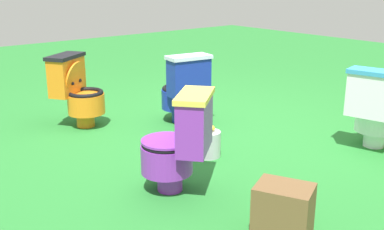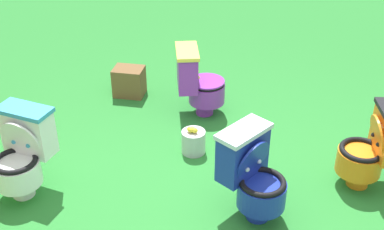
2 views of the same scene
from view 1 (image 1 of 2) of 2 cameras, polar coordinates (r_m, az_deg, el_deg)
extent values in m
plane|color=#26752D|center=(4.59, 2.97, -2.04)|extent=(14.00, 14.00, 0.00)
cylinder|color=white|center=(4.50, 21.38, -2.72)|extent=(0.22, 0.22, 0.14)
cylinder|color=white|center=(4.46, 21.68, -0.59)|extent=(0.45, 0.45, 0.20)
torus|color=black|center=(4.43, 21.84, 0.79)|extent=(0.43, 0.43, 0.04)
cylinder|color=#338CBF|center=(4.45, 21.77, 0.15)|extent=(0.29, 0.29, 0.01)
cube|color=white|center=(4.21, 21.31, 2.19)|extent=(0.44, 0.28, 0.37)
cube|color=#338CBF|center=(4.17, 21.61, 4.89)|extent=(0.47, 0.31, 0.04)
cube|color=#8CE0E5|center=(4.29, 21.77, 3.10)|extent=(0.11, 0.03, 0.08)
cylinder|color=white|center=(4.31, 21.67, 2.26)|extent=(0.36, 0.17, 0.35)
sphere|color=#338CBF|center=(4.34, 20.76, 1.98)|extent=(0.04, 0.04, 0.04)
cylinder|color=#192D9E|center=(4.89, -1.44, 0.02)|extent=(0.20, 0.20, 0.14)
cylinder|color=#192D9E|center=(4.86, -1.57, 2.00)|extent=(0.42, 0.42, 0.20)
torus|color=black|center=(4.83, -1.58, 3.28)|extent=(0.40, 0.40, 0.04)
cylinder|color=silver|center=(4.84, -1.58, 2.69)|extent=(0.27, 0.27, 0.01)
cube|color=#192D9E|center=(4.63, -0.38, 4.62)|extent=(0.25, 0.43, 0.37)
cube|color=silver|center=(4.59, -0.39, 7.10)|extent=(0.28, 0.46, 0.04)
cube|color=#8CE0E5|center=(4.70, -1.01, 5.44)|extent=(0.02, 0.11, 0.08)
cylinder|color=#192D9E|center=(4.72, -1.00, 4.67)|extent=(0.14, 0.36, 0.35)
sphere|color=silver|center=(4.69, -1.77, 4.17)|extent=(0.04, 0.04, 0.04)
sphere|color=silver|center=(4.76, -0.30, 4.36)|extent=(0.04, 0.04, 0.04)
cylinder|color=purple|center=(3.37, -2.72, -8.04)|extent=(0.25, 0.25, 0.14)
cylinder|color=purple|center=(3.31, -3.10, -5.34)|extent=(0.52, 0.52, 0.20)
torus|color=black|center=(3.27, -3.13, -3.53)|extent=(0.50, 0.50, 0.04)
cylinder|color=#EACC4C|center=(3.29, -3.12, -4.38)|extent=(0.34, 0.34, 0.01)
cube|color=purple|center=(3.18, 0.33, -1.18)|extent=(0.41, 0.44, 0.37)
cube|color=#EACC4C|center=(3.12, 0.34, 2.37)|extent=(0.44, 0.47, 0.04)
cube|color=#8CE0E5|center=(3.18, -1.46, -0.22)|extent=(0.08, 0.09, 0.08)
cylinder|color=purple|center=(3.26, -3.14, -3.16)|extent=(0.51, 0.51, 0.02)
sphere|color=#EACC4C|center=(3.15, -1.78, -2.32)|extent=(0.04, 0.04, 0.04)
sphere|color=#EACC4C|center=(3.28, -1.26, -1.53)|extent=(0.04, 0.04, 0.04)
cylinder|color=orange|center=(4.85, -12.89, -0.54)|extent=(0.25, 0.25, 0.14)
cylinder|color=orange|center=(4.80, -12.82, 1.38)|extent=(0.51, 0.51, 0.20)
torus|color=black|center=(4.77, -12.91, 2.67)|extent=(0.49, 0.49, 0.04)
cylinder|color=black|center=(4.78, -12.86, 2.07)|extent=(0.33, 0.33, 0.01)
cube|color=orange|center=(4.84, -15.09, 4.58)|extent=(0.38, 0.45, 0.37)
cube|color=black|center=(4.80, -15.27, 6.94)|extent=(0.42, 0.48, 0.04)
cube|color=#8CE0E5|center=(4.77, -14.10, 5.11)|extent=(0.07, 0.10, 0.08)
cylinder|color=orange|center=(4.79, -14.06, 4.35)|extent=(0.27, 0.34, 0.35)
sphere|color=black|center=(4.85, -13.55, 4.12)|extent=(0.04, 0.04, 0.04)
sphere|color=black|center=(4.74, -14.40, 3.75)|extent=(0.04, 0.04, 0.04)
cube|color=brown|center=(2.84, 11.11, -11.46)|extent=(0.40, 0.37, 0.32)
cylinder|color=#B7B7BF|center=(3.95, 1.93, -3.54)|extent=(0.22, 0.22, 0.22)
ellipsoid|color=yellow|center=(3.91, 2.13, -1.60)|extent=(0.07, 0.05, 0.05)
ellipsoid|color=yellow|center=(3.91, 2.38, -1.59)|extent=(0.07, 0.05, 0.05)
ellipsoid|color=yellow|center=(3.93, 1.94, -1.51)|extent=(0.07, 0.05, 0.05)
camera|label=2|loc=(7.57, 9.39, 25.81)|focal=46.91mm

